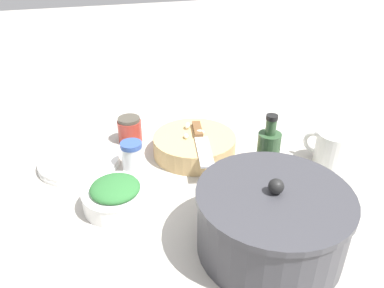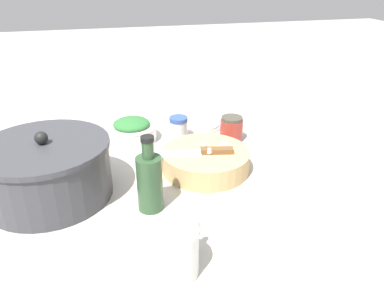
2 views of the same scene
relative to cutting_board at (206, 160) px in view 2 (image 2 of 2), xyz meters
name	(u,v)px [view 2 (image 2 of 2)]	position (x,y,z in m)	size (l,w,h in m)	color
ground_plane	(174,177)	(-0.02, 0.09, -0.03)	(5.00, 5.00, 0.00)	#B2ADA3
cutting_board	(206,160)	(0.00, 0.00, 0.00)	(0.22, 0.22, 0.05)	tan
chef_knife	(194,153)	(-0.01, 0.03, 0.03)	(0.08, 0.23, 0.01)	brown
garlic_cloves	(214,148)	(0.00, -0.02, 0.03)	(0.06, 0.08, 0.02)	#F2EBC4
herb_bowl	(132,130)	(0.23, 0.16, 0.00)	(0.15, 0.15, 0.07)	silver
spice_jar	(179,130)	(0.17, 0.03, 0.01)	(0.05, 0.05, 0.08)	silver
coffee_mug	(172,250)	(-0.32, 0.15, 0.02)	(0.10, 0.11, 0.09)	silver
plate_stack	(191,122)	(0.30, -0.04, -0.02)	(0.21, 0.21, 0.02)	silver
honey_jar	(231,129)	(0.15, -0.12, 0.01)	(0.07, 0.07, 0.07)	#9E3328
oil_bottle	(150,181)	(-0.13, 0.16, 0.04)	(0.05, 0.05, 0.17)	#2D4C2D
stock_pot	(47,170)	(-0.03, 0.37, 0.04)	(0.28, 0.28, 0.16)	#38383D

